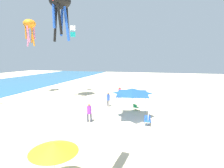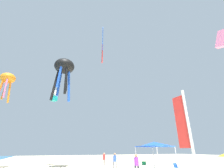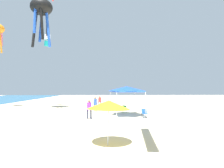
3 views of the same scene
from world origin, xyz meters
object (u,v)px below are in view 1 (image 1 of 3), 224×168
beach_umbrella (54,147)px  folding_chair_right_of_tent (147,120)px  kite_box_white (73,31)px  kite_octopus_orange (30,25)px  person_near_umbrella (108,98)px  folding_chair_left_of_tent (136,107)px  kite_octopus_black (60,3)px  person_by_tent (120,91)px  person_far_stroller (89,111)px  canopy_tent (132,91)px  cooler_box (155,110)px

beach_umbrella → folding_chair_right_of_tent: size_ratio=2.72×
beach_umbrella → kite_box_white: kite_box_white is taller
folding_chair_right_of_tent → kite_octopus_orange: (9.05, 19.06, 10.50)m
folding_chair_right_of_tent → person_near_umbrella: size_ratio=0.46×
folding_chair_left_of_tent → kite_octopus_black: (2.75, 10.58, 12.50)m
person_by_tent → kite_octopus_black: bearing=8.8°
folding_chair_left_of_tent → person_far_stroller: size_ratio=0.47×
folding_chair_left_of_tent → person_by_tent: 6.54m
folding_chair_right_of_tent → person_far_stroller: (-0.57, 5.19, 0.55)m
person_by_tent → person_far_stroller: person_far_stroller is taller
person_near_umbrella → kite_octopus_black: (1.82, 7.10, 11.94)m
folding_chair_left_of_tent → kite_octopus_black: bearing=10.7°
beach_umbrella → kite_octopus_orange: (17.64, 15.57, 9.01)m
folding_chair_right_of_tent → kite_octopus_orange: size_ratio=0.20×
beach_umbrella → kite_octopus_orange: size_ratio=0.53×
folding_chair_right_of_tent → folding_chair_left_of_tent: bearing=104.9°
person_near_umbrella → kite_box_white: 13.47m
canopy_tent → kite_octopus_black: (5.25, 10.53, 10.29)m
folding_chair_right_of_tent → kite_box_white: size_ratio=0.49×
canopy_tent → cooler_box: size_ratio=5.19×
canopy_tent → person_near_umbrella: (3.43, 3.43, -1.65)m
canopy_tent → kite_box_white: size_ratio=2.30×
folding_chair_left_of_tent → person_near_umbrella: (0.93, 3.48, 0.56)m
beach_umbrella → kite_box_white: (19.73, 9.21, 8.13)m
folding_chair_left_of_tent → kite_box_white: (7.24, 11.19, 9.63)m
person_near_umbrella → kite_octopus_orange: 17.74m
person_by_tent → person_near_umbrella: person_near_umbrella is taller
person_by_tent → cooler_box: bearing=120.6°
canopy_tent → person_far_stroller: bearing=118.6°
folding_chair_left_of_tent → kite_octopus_orange: kite_octopus_orange is taller
folding_chair_right_of_tent → kite_octopus_orange: kite_octopus_orange is taller
kite_octopus_orange → kite_octopus_black: bearing=116.3°
beach_umbrella → cooler_box: (12.73, -4.06, -1.77)m
folding_chair_right_of_tent → folding_chair_left_of_tent: same height
person_near_umbrella → person_far_stroller: (-5.41, 0.21, -0.01)m
beach_umbrella → kite_octopus_orange: 25.19m
beach_umbrella → folding_chair_right_of_tent: 9.38m
folding_chair_right_of_tent → kite_octopus_orange: 23.57m
folding_chair_right_of_tent → kite_octopus_black: size_ratio=0.13×
folding_chair_right_of_tent → person_near_umbrella: 6.97m
beach_umbrella → person_near_umbrella: 13.54m
beach_umbrella → person_far_stroller: (8.01, 1.71, -0.95)m
kite_octopus_black → canopy_tent: bearing=-79.5°
folding_chair_left_of_tent → person_far_stroller: bearing=75.8°
cooler_box → kite_box_white: bearing=62.2°
kite_octopus_black → person_far_stroller: bearing=-99.4°
canopy_tent → kite_octopus_black: 15.63m
person_far_stroller → kite_octopus_orange: size_ratio=0.42×
beach_umbrella → cooler_box: size_ratio=3.01×
person_by_tent → person_far_stroller: (-10.20, 0.56, 0.01)m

